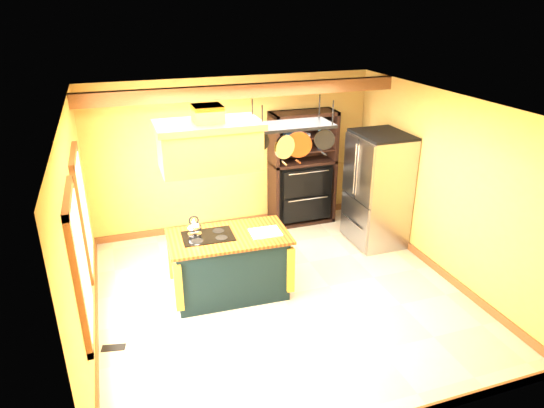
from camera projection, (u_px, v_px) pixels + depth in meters
floor at (282, 295)px, 6.87m from camera, size 5.00×5.00×0.00m
ceiling at (283, 105)px, 5.82m from camera, size 5.00×5.00×0.00m
wall_back at (234, 155)px, 8.52m from camera, size 5.00×0.02×2.70m
wall_front at (381, 318)px, 4.17m from camera, size 5.00×0.02×2.70m
wall_left at (79, 236)px, 5.60m from camera, size 0.02×5.00×2.70m
wall_right at (443, 186)px, 7.09m from camera, size 0.02×5.00×2.70m
ceiling_beam at (245, 91)px, 7.34m from camera, size 5.00×0.15×0.20m
window_near at (80, 265)px, 4.90m from camera, size 0.06×1.06×1.56m
window_far at (83, 212)px, 6.12m from camera, size 0.06×1.06×1.56m
kitchen_island at (229, 264)px, 6.74m from camera, size 1.67×0.97×1.11m
range_hood at (209, 143)px, 6.00m from camera, size 1.30×0.73×0.80m
pot_rack at (292, 132)px, 6.31m from camera, size 1.11×0.52×0.81m
refrigerator at (377, 192)px, 8.08m from camera, size 0.81×0.95×1.87m
hutch at (301, 179)px, 8.89m from camera, size 1.17×0.54×2.08m
floor_register at (114, 348)px, 5.83m from camera, size 0.30×0.17×0.01m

